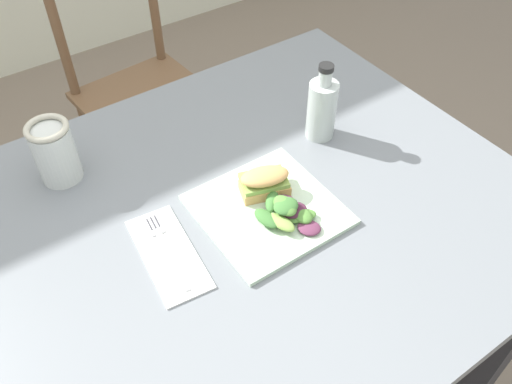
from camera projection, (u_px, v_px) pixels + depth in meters
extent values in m
cube|color=slate|center=(218.00, 229.00, 1.03)|extent=(1.25, 0.93, 0.03)
cube|color=#2D2D33|center=(508.00, 331.00, 1.29)|extent=(0.07, 0.07, 0.71)
cube|color=#2D2D33|center=(305.00, 151.00, 1.74)|extent=(0.07, 0.07, 0.71)
cylinder|color=brown|center=(140.00, 198.00, 1.79)|extent=(0.03, 0.03, 0.43)
cylinder|color=brown|center=(222.00, 155.00, 1.94)|extent=(0.03, 0.03, 0.43)
cylinder|color=brown|center=(92.00, 146.00, 1.97)|extent=(0.03, 0.03, 0.43)
cylinder|color=brown|center=(170.00, 110.00, 2.12)|extent=(0.03, 0.03, 0.43)
cube|color=brown|center=(147.00, 100.00, 1.79)|extent=(0.43, 0.43, 0.02)
cylinder|color=brown|center=(59.00, 36.00, 1.66)|extent=(0.03, 0.03, 0.42)
cylinder|color=brown|center=(153.00, 3.00, 1.81)|extent=(0.03, 0.03, 0.42)
cube|color=beige|center=(268.00, 210.00, 1.04)|extent=(0.25, 0.25, 0.01)
cube|color=tan|center=(265.00, 188.00, 1.06)|extent=(0.11, 0.08, 0.02)
cube|color=#84A84C|center=(264.00, 180.00, 1.05)|extent=(0.10, 0.09, 0.01)
ellipsoid|color=tan|center=(265.00, 176.00, 1.04)|extent=(0.11, 0.08, 0.02)
ellipsoid|color=#602D47|center=(309.00, 228.00, 1.00)|extent=(0.06, 0.06, 0.01)
ellipsoid|color=#4C2338|center=(293.00, 210.00, 1.01)|extent=(0.07, 0.06, 0.01)
ellipsoid|color=#602D47|center=(281.00, 202.00, 1.02)|extent=(0.07, 0.06, 0.01)
ellipsoid|color=#84A84C|center=(282.00, 203.00, 1.03)|extent=(0.05, 0.05, 0.02)
ellipsoid|color=#518438|center=(303.00, 216.00, 1.01)|extent=(0.04, 0.04, 0.02)
ellipsoid|color=#518438|center=(300.00, 216.00, 1.01)|extent=(0.07, 0.05, 0.01)
ellipsoid|color=#3D7033|center=(266.00, 218.00, 1.00)|extent=(0.04, 0.06, 0.02)
ellipsoid|color=#3D7033|center=(286.00, 206.00, 1.00)|extent=(0.05, 0.05, 0.02)
ellipsoid|color=#3D7033|center=(272.00, 201.00, 1.03)|extent=(0.06, 0.06, 0.02)
ellipsoid|color=#6B9E47|center=(285.00, 209.00, 1.00)|extent=(0.04, 0.04, 0.02)
ellipsoid|color=#84A84C|center=(281.00, 222.00, 0.99)|extent=(0.04, 0.07, 0.02)
ellipsoid|color=#518438|center=(285.00, 206.00, 1.00)|extent=(0.04, 0.06, 0.02)
cube|color=white|center=(168.00, 253.00, 0.97)|extent=(0.11, 0.22, 0.00)
cube|color=silver|center=(173.00, 261.00, 0.95)|extent=(0.03, 0.14, 0.00)
cube|color=silver|center=(155.00, 226.00, 1.01)|extent=(0.03, 0.05, 0.00)
cube|color=#38383D|center=(157.00, 221.00, 1.02)|extent=(0.01, 0.03, 0.00)
cube|color=#38383D|center=(153.00, 223.00, 1.01)|extent=(0.01, 0.03, 0.00)
cube|color=#38383D|center=(149.00, 224.00, 1.01)|extent=(0.01, 0.03, 0.00)
cylinder|color=#472819|center=(321.00, 118.00, 1.17)|extent=(0.06, 0.06, 0.09)
cylinder|color=#B2BCB7|center=(322.00, 110.00, 1.16)|extent=(0.06, 0.06, 0.13)
cylinder|color=#B2BCB7|center=(325.00, 78.00, 1.10)|extent=(0.03, 0.03, 0.03)
cylinder|color=black|center=(326.00, 68.00, 1.08)|extent=(0.03, 0.03, 0.01)
cylinder|color=#C67528|center=(57.00, 159.00, 1.08)|extent=(0.08, 0.08, 0.10)
cylinder|color=silver|center=(56.00, 154.00, 1.07)|extent=(0.08, 0.08, 0.12)
torus|color=#B7B29E|center=(46.00, 128.00, 1.02)|extent=(0.09, 0.09, 0.01)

